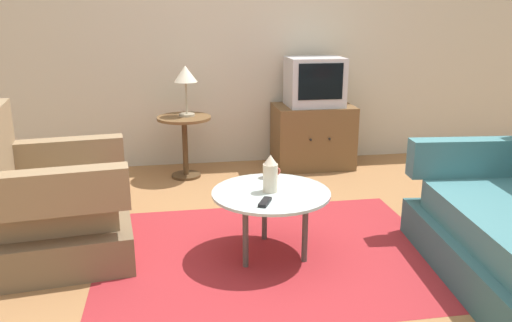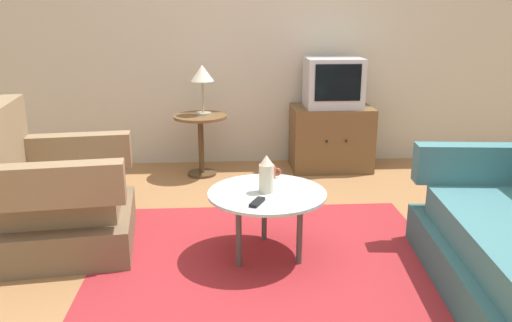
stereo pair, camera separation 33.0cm
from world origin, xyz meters
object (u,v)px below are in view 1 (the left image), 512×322
(armchair, at_px, (50,207))
(tv_stand, at_px, (313,136))
(table_lamp, at_px, (185,77))
(side_table, at_px, (185,134))
(vase, at_px, (270,174))
(coffee_table, at_px, (271,197))
(mug, at_px, (269,172))
(tv_remote_dark, at_px, (265,202))
(television, at_px, (315,82))

(armchair, height_order, tv_stand, armchair)
(armchair, relative_size, table_lamp, 2.12)
(side_table, height_order, table_lamp, table_lamp)
(vase, bearing_deg, coffee_table, -37.79)
(tv_stand, xyz_separation_m, vase, (-0.78, -1.82, 0.23))
(side_table, bearing_deg, mug, -70.05)
(coffee_table, relative_size, tv_remote_dark, 4.97)
(armchair, xyz_separation_m, tv_stand, (2.13, 1.61, -0.02))
(armchair, distance_m, tv_stand, 2.67)
(television, xyz_separation_m, vase, (-0.78, -1.81, -0.30))
(vase, bearing_deg, table_lamp, 104.41)
(side_table, height_order, mug, side_table)
(armchair, relative_size, television, 1.84)
(tv_stand, xyz_separation_m, tv_remote_dark, (-0.85, -2.02, 0.13))
(coffee_table, distance_m, side_table, 1.75)
(television, bearing_deg, tv_remote_dark, -112.87)
(side_table, distance_m, table_lamp, 0.52)
(television, bearing_deg, table_lamp, -175.22)
(armchair, distance_m, table_lamp, 1.85)
(coffee_table, bearing_deg, tv_stand, 67.01)
(mug, bearing_deg, table_lamp, 108.57)
(coffee_table, height_order, tv_stand, tv_stand)
(coffee_table, xyz_separation_m, vase, (-0.01, 0.00, 0.15))
(mug, bearing_deg, tv_remote_dark, -103.50)
(mug, xyz_separation_m, tv_remote_dark, (-0.11, -0.47, -0.03))
(side_table, xyz_separation_m, table_lamp, (0.03, 0.03, 0.52))
(coffee_table, height_order, vase, vase)
(armchair, xyz_separation_m, side_table, (0.88, 1.47, 0.08))
(side_table, relative_size, vase, 2.42)
(tv_remote_dark, bearing_deg, vase, 6.46)
(armchair, bearing_deg, coffee_table, 74.16)
(tv_stand, relative_size, mug, 6.09)
(table_lamp, bearing_deg, coffee_table, -75.46)
(television, relative_size, tv_remote_dark, 3.53)
(armchair, bearing_deg, mug, 85.68)
(coffee_table, bearing_deg, vase, 142.21)
(table_lamp, distance_m, tv_remote_dark, 2.01)
(armchair, xyz_separation_m, television, (2.13, 1.60, 0.51))
(table_lamp, distance_m, mug, 1.59)
(side_table, relative_size, tv_stand, 0.75)
(table_lamp, xyz_separation_m, vase, (0.44, -1.71, -0.39))
(armchair, xyz_separation_m, coffee_table, (1.35, -0.21, 0.06))
(vase, xyz_separation_m, tv_remote_dark, (-0.07, -0.20, -0.10))
(mug, height_order, tv_remote_dark, mug)
(armchair, bearing_deg, tv_remote_dark, 65.41)
(tv_remote_dark, bearing_deg, coffee_table, 4.68)
(tv_remote_dark, bearing_deg, mug, 12.11)
(tv_stand, height_order, television, television)
(mug, relative_size, tv_remote_dark, 0.84)
(armchair, distance_m, tv_remote_dark, 1.35)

